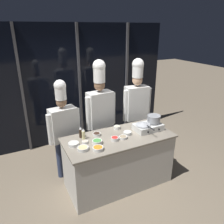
# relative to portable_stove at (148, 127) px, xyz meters

# --- Properties ---
(ground_plane) EXTENTS (24.00, 24.00, 0.00)m
(ground_plane) POSITION_rel_portable_stove_xyz_m (-0.58, 0.00, -0.98)
(ground_plane) COLOR #7F705B
(window_wall_back) EXTENTS (4.38, 0.09, 2.70)m
(window_wall_back) POSITION_rel_portable_stove_xyz_m (-0.58, 1.94, 0.37)
(window_wall_back) COLOR black
(window_wall_back) RESTS_ON ground_plane
(demo_counter) EXTENTS (1.82, 0.81, 0.92)m
(demo_counter) POSITION_rel_portable_stove_xyz_m (-0.58, 0.00, -0.52)
(demo_counter) COLOR beige
(demo_counter) RESTS_ON ground_plane
(portable_stove) EXTENTS (0.49, 0.32, 0.12)m
(portable_stove) POSITION_rel_portable_stove_xyz_m (0.00, 0.00, 0.00)
(portable_stove) COLOR silver
(portable_stove) RESTS_ON demo_counter
(frying_pan) EXTENTS (0.26, 0.45, 0.05)m
(frying_pan) POSITION_rel_portable_stove_xyz_m (-0.11, -0.00, 0.09)
(frying_pan) COLOR #ADAFB5
(frying_pan) RESTS_ON portable_stove
(stock_pot) EXTENTS (0.26, 0.23, 0.13)m
(stock_pot) POSITION_rel_portable_stove_xyz_m (0.11, 0.00, 0.13)
(stock_pot) COLOR #93969B
(stock_pot) RESTS_ON portable_stove
(squeeze_bottle_oil) EXTENTS (0.05, 0.05, 0.19)m
(squeeze_bottle_oil) POSITION_rel_portable_stove_xyz_m (-1.12, 0.18, 0.03)
(squeeze_bottle_oil) COLOR beige
(squeeze_bottle_oil) RESTS_ON demo_counter
(squeeze_bottle_soy) EXTENTS (0.05, 0.05, 0.19)m
(squeeze_bottle_soy) POSITION_rel_portable_stove_xyz_m (-1.14, 0.26, 0.03)
(squeeze_bottle_soy) COLOR #332319
(squeeze_bottle_soy) RESTS_ON demo_counter
(prep_bowl_carrots) EXTENTS (0.17, 0.17, 0.05)m
(prep_bowl_carrots) POSITION_rel_portable_stove_xyz_m (-1.05, -0.22, -0.03)
(prep_bowl_carrots) COLOR white
(prep_bowl_carrots) RESTS_ON demo_counter
(prep_bowl_rice) EXTENTS (0.14, 0.14, 0.05)m
(prep_bowl_rice) POSITION_rel_portable_stove_xyz_m (-0.41, 0.01, -0.03)
(prep_bowl_rice) COLOR white
(prep_bowl_rice) RESTS_ON demo_counter
(prep_bowl_onion) EXTENTS (0.16, 0.16, 0.06)m
(prep_bowl_onion) POSITION_rel_portable_stove_xyz_m (-1.33, 0.05, -0.03)
(prep_bowl_onion) COLOR white
(prep_bowl_onion) RESTS_ON demo_counter
(prep_bowl_mushrooms) EXTENTS (0.14, 0.14, 0.04)m
(prep_bowl_mushrooms) POSITION_rel_portable_stove_xyz_m (-0.54, -0.08, -0.03)
(prep_bowl_mushrooms) COLOR white
(prep_bowl_mushrooms) RESTS_ON demo_counter
(prep_bowl_noodles) EXTENTS (0.11, 0.11, 0.05)m
(prep_bowl_noodles) POSITION_rel_portable_stove_xyz_m (-0.47, 0.28, -0.03)
(prep_bowl_noodles) COLOR white
(prep_bowl_noodles) RESTS_ON demo_counter
(prep_bowl_soy_glaze) EXTENTS (0.13, 0.13, 0.04)m
(prep_bowl_soy_glaze) POSITION_rel_portable_stove_xyz_m (-0.89, 0.21, -0.03)
(prep_bowl_soy_glaze) COLOR white
(prep_bowl_soy_glaze) RESTS_ON demo_counter
(prep_bowl_ginger) EXTENTS (0.17, 0.17, 0.05)m
(prep_bowl_ginger) POSITION_rel_portable_stove_xyz_m (-1.25, -0.13, -0.03)
(prep_bowl_ginger) COLOR white
(prep_bowl_ginger) RESTS_ON demo_counter
(prep_bowl_chicken) EXTENTS (0.10, 0.10, 0.04)m
(prep_bowl_chicken) POSITION_rel_portable_stove_xyz_m (-1.15, 0.05, -0.03)
(prep_bowl_chicken) COLOR white
(prep_bowl_chicken) RESTS_ON demo_counter
(prep_bowl_bell_pepper) EXTENTS (0.13, 0.13, 0.06)m
(prep_bowl_bell_pepper) POSITION_rel_portable_stove_xyz_m (-0.70, -0.08, -0.02)
(prep_bowl_bell_pepper) COLOR white
(prep_bowl_bell_pepper) RESTS_ON demo_counter
(prep_bowl_scallions) EXTENTS (0.16, 0.16, 0.06)m
(prep_bowl_scallions) POSITION_rel_portable_stove_xyz_m (-0.98, -0.04, -0.02)
(prep_bowl_scallions) COLOR white
(prep_bowl_scallions) RESTS_ON demo_counter
(chef_head) EXTENTS (0.59, 0.29, 1.82)m
(chef_head) POSITION_rel_portable_stove_xyz_m (-1.32, 0.66, 0.04)
(chef_head) COLOR #2D3856
(chef_head) RESTS_ON ground_plane
(chef_sous) EXTENTS (0.61, 0.28, 2.09)m
(chef_sous) POSITION_rel_portable_stove_xyz_m (-0.61, 0.70, 0.21)
(chef_sous) COLOR #232326
(chef_sous) RESTS_ON ground_plane
(chef_line) EXTENTS (0.60, 0.28, 2.06)m
(chef_line) POSITION_rel_portable_stove_xyz_m (0.19, 0.69, 0.21)
(chef_line) COLOR #4C4C51
(chef_line) RESTS_ON ground_plane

